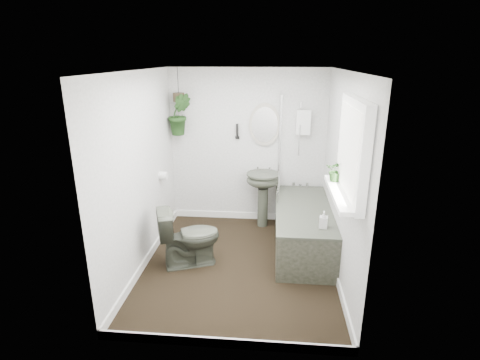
{
  "coord_description": "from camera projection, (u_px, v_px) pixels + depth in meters",
  "views": [
    {
      "loc": [
        0.38,
        -4.03,
        2.44
      ],
      "look_at": [
        0.0,
        0.15,
        1.05
      ],
      "focal_mm": 28.0,
      "sensor_mm": 36.0,
      "label": 1
    }
  ],
  "objects": [
    {
      "name": "shower_box",
      "position": [
        303.0,
        122.0,
        5.32
      ],
      "size": [
        0.2,
        0.1,
        0.35
      ],
      "primitive_type": "cube",
      "color": "white",
      "rests_on": "wall_back"
    },
    {
      "name": "window_recess",
      "position": [
        353.0,
        150.0,
        3.34
      ],
      "size": [
        0.08,
        1.0,
        0.9
      ],
      "primitive_type": "cube",
      "color": "white",
      "rests_on": "wall_right"
    },
    {
      "name": "toilet",
      "position": [
        189.0,
        236.0,
        4.52
      ],
      "size": [
        0.83,
        0.65,
        0.74
      ],
      "primitive_type": "imported",
      "rotation": [
        0.0,
        0.0,
        1.94
      ],
      "color": "#3B4034",
      "rests_on": "floor"
    },
    {
      "name": "soap_bottle",
      "position": [
        324.0,
        220.0,
        4.24
      ],
      "size": [
        0.11,
        0.11,
        0.2
      ],
      "primitive_type": "imported",
      "rotation": [
        0.0,
        0.0,
        -0.18
      ],
      "color": "black",
      "rests_on": "bathtub"
    },
    {
      "name": "ceiling",
      "position": [
        239.0,
        70.0,
        3.89
      ],
      "size": [
        2.3,
        2.8,
        0.02
      ],
      "primitive_type": "cube",
      "color": "white",
      "rests_on": "ground"
    },
    {
      "name": "bath_screen",
      "position": [
        280.0,
        146.0,
        5.11
      ],
      "size": [
        0.04,
        0.72,
        1.4
      ],
      "primitive_type": null,
      "color": "silver",
      "rests_on": "bathtub"
    },
    {
      "name": "wall_back",
      "position": [
        248.0,
        147.0,
        5.58
      ],
      "size": [
        2.3,
        0.02,
        2.3
      ],
      "primitive_type": "cube",
      "color": "silver",
      "rests_on": "ground"
    },
    {
      "name": "hanging_pot",
      "position": [
        179.0,
        97.0,
        5.28
      ],
      "size": [
        0.16,
        0.16,
        0.12
      ],
      "primitive_type": "cylinder",
      "color": "#3C301F",
      "rests_on": "ceiling"
    },
    {
      "name": "wall_front",
      "position": [
        222.0,
        230.0,
        2.92
      ],
      "size": [
        2.3,
        0.02,
        2.3
      ],
      "primitive_type": "cube",
      "color": "silver",
      "rests_on": "ground"
    },
    {
      "name": "sill_plant",
      "position": [
        336.0,
        171.0,
        3.72
      ],
      "size": [
        0.24,
        0.23,
        0.22
      ],
      "primitive_type": "imported",
      "rotation": [
        0.0,
        0.0,
        -0.33
      ],
      "color": "black",
      "rests_on": "window_sill"
    },
    {
      "name": "pedestal_sink",
      "position": [
        263.0,
        200.0,
        5.56
      ],
      "size": [
        0.56,
        0.5,
        0.83
      ],
      "primitive_type": null,
      "rotation": [
        0.0,
        0.0,
        0.2
      ],
      "color": "#3B4034",
      "rests_on": "floor"
    },
    {
      "name": "wall_left",
      "position": [
        140.0,
        173.0,
        4.35
      ],
      "size": [
        0.02,
        2.8,
        2.3
      ],
      "primitive_type": "cube",
      "color": "silver",
      "rests_on": "ground"
    },
    {
      "name": "oval_mirror",
      "position": [
        265.0,
        125.0,
        5.42
      ],
      "size": [
        0.46,
        0.03,
        0.62
      ],
      "primitive_type": "ellipsoid",
      "color": "#B0A899",
      "rests_on": "wall_back"
    },
    {
      "name": "window_blinds",
      "position": [
        348.0,
        149.0,
        3.34
      ],
      "size": [
        0.01,
        0.86,
        0.76
      ],
      "primitive_type": "cube",
      "color": "white",
      "rests_on": "wall_right"
    },
    {
      "name": "wall_right",
      "position": [
        343.0,
        179.0,
        4.15
      ],
      "size": [
        0.02,
        2.8,
        2.3
      ],
      "primitive_type": "cube",
      "color": "silver",
      "rests_on": "ground"
    },
    {
      "name": "bathtub",
      "position": [
        303.0,
        228.0,
        4.93
      ],
      "size": [
        0.72,
        1.72,
        0.58
      ],
      "primitive_type": null,
      "color": "#3B4034",
      "rests_on": "floor"
    },
    {
      "name": "wall_sconce",
      "position": [
        237.0,
        131.0,
        5.47
      ],
      "size": [
        0.04,
        0.04,
        0.22
      ],
      "primitive_type": "cylinder",
      "color": "black",
      "rests_on": "wall_back"
    },
    {
      "name": "skirting",
      "position": [
        239.0,
        261.0,
        4.6
      ],
      "size": [
        2.3,
        2.8,
        0.1
      ],
      "primitive_type": "cube",
      "color": "white",
      "rests_on": "floor"
    },
    {
      "name": "hanging_plant",
      "position": [
        180.0,
        114.0,
        5.36
      ],
      "size": [
        0.38,
        0.33,
        0.6
      ],
      "primitive_type": "imported",
      "rotation": [
        0.0,
        0.0,
        0.22
      ],
      "color": "black",
      "rests_on": "ceiling"
    },
    {
      "name": "floor",
      "position": [
        239.0,
        265.0,
        4.62
      ],
      "size": [
        2.3,
        2.8,
        0.02
      ],
      "primitive_type": "cube",
      "color": "black",
      "rests_on": "ground"
    },
    {
      "name": "toilet_roll_holder",
      "position": [
        163.0,
        176.0,
        5.09
      ],
      "size": [
        0.11,
        0.11,
        0.11
      ],
      "primitive_type": "cylinder",
      "rotation": [
        0.0,
        1.57,
        0.0
      ],
      "color": "white",
      "rests_on": "wall_left"
    },
    {
      "name": "window_sill",
      "position": [
        341.0,
        193.0,
        3.48
      ],
      "size": [
        0.18,
        1.0,
        0.04
      ],
      "primitive_type": "cube",
      "color": "white",
      "rests_on": "wall_right"
    }
  ]
}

